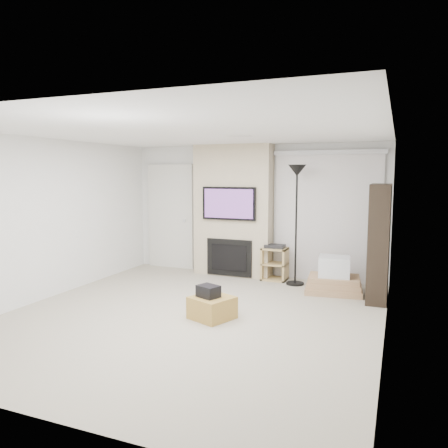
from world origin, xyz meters
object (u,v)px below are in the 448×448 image
at_px(ottoman, 212,308).
at_px(floor_lamp, 297,191).
at_px(av_stand, 275,261).
at_px(box_stack, 334,279).
at_px(bookshelf, 379,243).

relative_size(ottoman, floor_lamp, 0.24).
height_order(ottoman, floor_lamp, floor_lamp).
height_order(ottoman, av_stand, av_stand).
height_order(av_stand, box_stack, av_stand).
height_order(floor_lamp, bookshelf, floor_lamp).
bearing_deg(box_stack, bookshelf, -15.55).
relative_size(av_stand, bookshelf, 0.37).
bearing_deg(ottoman, bookshelf, 40.77).
relative_size(floor_lamp, av_stand, 3.19).
bearing_deg(bookshelf, av_stand, 159.89).
bearing_deg(av_stand, box_stack, -22.73).
distance_m(ottoman, av_stand, 2.44).
relative_size(av_stand, box_stack, 0.68).
bearing_deg(floor_lamp, ottoman, -106.01).
distance_m(box_stack, bookshelf, 0.98).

